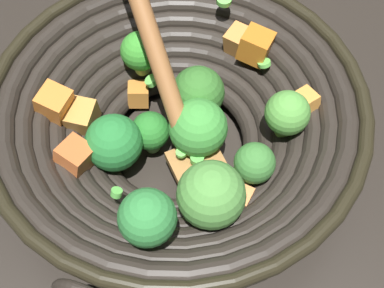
{
  "coord_description": "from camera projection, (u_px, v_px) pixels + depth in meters",
  "views": [
    {
      "loc": [
        -0.12,
        -0.27,
        0.49
      ],
      "look_at": [
        0.01,
        -0.02,
        0.03
      ],
      "focal_mm": 51.05,
      "sensor_mm": 36.0,
      "label": 1
    }
  ],
  "objects": [
    {
      "name": "ground_plane",
      "position": [
        178.0,
        151.0,
        0.57
      ],
      "size": [
        4.0,
        4.0,
        0.0
      ],
      "primitive_type": "plane",
      "color": "#28231E"
    },
    {
      "name": "wok",
      "position": [
        177.0,
        120.0,
        0.52
      ],
      "size": [
        0.36,
        0.36,
        0.21
      ],
      "color": "black",
      "rests_on": "ground"
    }
  ]
}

